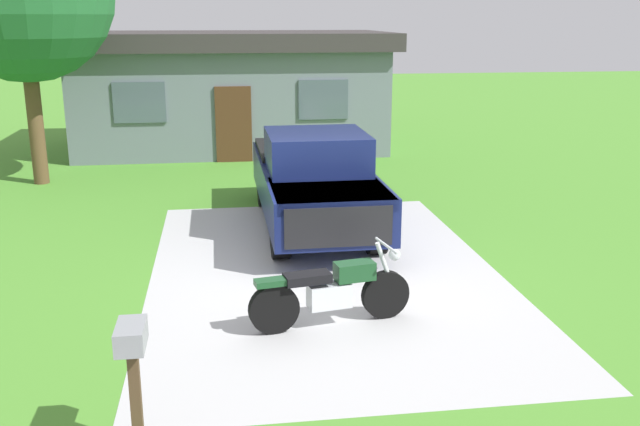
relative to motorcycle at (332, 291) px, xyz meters
The scene contains 6 objects.
ground_plane 2.03m from the motorcycle, 84.36° to the left, with size 80.00×80.00×0.00m, color #4D8F2E.
driveway_pad 2.03m from the motorcycle, 84.36° to the left, with size 5.47×8.47×0.01m, color #B8B8B8.
motorcycle is the anchor object (origin of this frame).
pickup_truck 4.70m from the motorcycle, 85.56° to the left, with size 2.04×5.64×1.90m.
mailbox 3.39m from the motorcycle, 131.98° to the right, with size 0.26×0.48×1.26m.
neighbor_house 13.87m from the motorcycle, 94.20° to the left, with size 9.60×5.60×3.50m.
Camera 1 is at (-1.56, -10.53, 3.94)m, focal length 39.87 mm.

